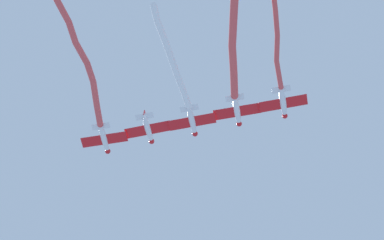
% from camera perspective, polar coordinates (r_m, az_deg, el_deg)
% --- Properties ---
extents(airplane_lead, '(5.78, 4.70, 1.51)m').
position_cam_1_polar(airplane_lead, '(67.48, 9.65, 1.83)').
color(airplane_lead, white).
extents(airplane_left_wing, '(5.80, 4.67, 1.51)m').
position_cam_1_polar(airplane_left_wing, '(67.59, 4.80, 0.97)').
color(airplane_left_wing, white).
extents(airplane_right_wing, '(5.77, 4.70, 1.51)m').
position_cam_1_polar(airplane_right_wing, '(67.66, 0.02, -0.12)').
color(airplane_right_wing, white).
extents(smoke_trail_right_wing, '(9.08, 11.28, 1.22)m').
position_cam_1_polar(smoke_trail_right_wing, '(64.31, -2.21, 6.58)').
color(smoke_trail_right_wing, white).
extents(airplane_slot, '(5.74, 4.73, 1.51)m').
position_cam_1_polar(airplane_slot, '(68.75, -4.69, -0.95)').
color(airplane_slot, white).
extents(airplane_trail, '(5.83, 4.64, 1.51)m').
position_cam_1_polar(airplane_trail, '(69.79, -9.30, -1.99)').
color(airplane_trail, white).
extents(smoke_trail_trail, '(12.00, 15.45, 3.35)m').
position_cam_1_polar(smoke_trail_trail, '(66.80, -11.89, 6.90)').
color(smoke_trail_trail, '#DB4C4C').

